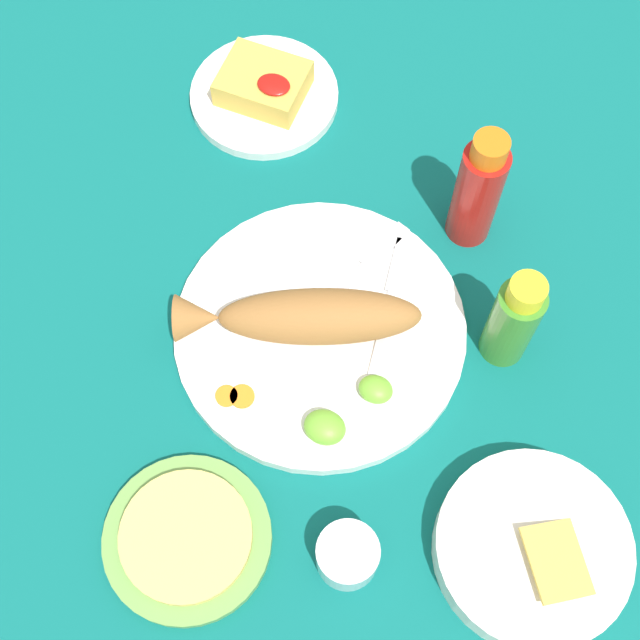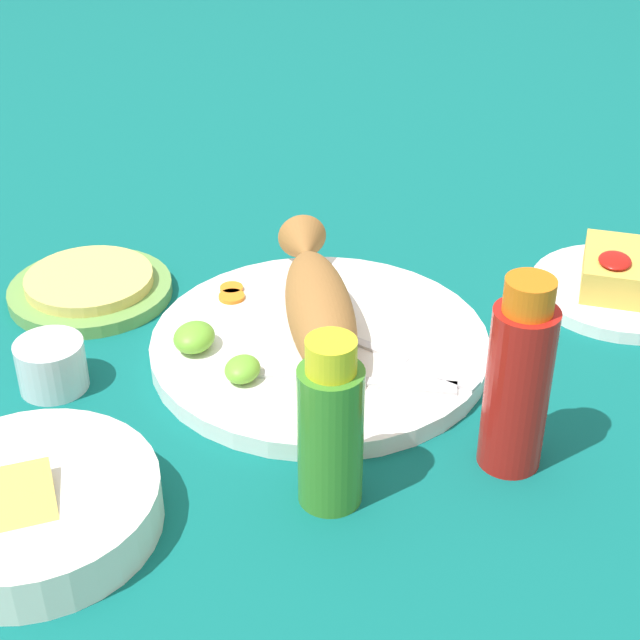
{
  "view_description": "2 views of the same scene",
  "coord_description": "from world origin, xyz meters",
  "px_view_note": "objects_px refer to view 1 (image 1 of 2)",
  "views": [
    {
      "loc": [
        0.15,
        -0.38,
        0.92
      ],
      "look_at": [
        0.0,
        0.0,
        0.04
      ],
      "focal_mm": 50.0,
      "sensor_mm": 36.0,
      "label": 1
    },
    {
      "loc": [
        0.76,
        0.21,
        0.53
      ],
      "look_at": [
        0.0,
        0.0,
        0.04
      ],
      "focal_mm": 55.0,
      "sensor_mm": 36.0,
      "label": 2
    }
  ],
  "objects_px": {
    "hot_sauce_bottle_red": "(478,191)",
    "side_plate_fries": "(264,96)",
    "fork_near": "(360,272)",
    "tortilla_plate": "(188,539)",
    "main_plate": "(320,331)",
    "hot_sauce_bottle_green": "(513,320)",
    "salt_cup": "(347,556)",
    "fried_fish": "(303,317)",
    "fork_far": "(390,299)",
    "guacamole_bowl": "(532,549)"
  },
  "relations": [
    {
      "from": "hot_sauce_bottle_red",
      "to": "side_plate_fries",
      "type": "relative_size",
      "value": 0.92
    },
    {
      "from": "fork_near",
      "to": "tortilla_plate",
      "type": "relative_size",
      "value": 1.04
    },
    {
      "from": "hot_sauce_bottle_red",
      "to": "main_plate",
      "type": "bearing_deg",
      "value": -120.02
    },
    {
      "from": "hot_sauce_bottle_red",
      "to": "tortilla_plate",
      "type": "relative_size",
      "value": 1.01
    },
    {
      "from": "hot_sauce_bottle_green",
      "to": "tortilla_plate",
      "type": "xyz_separation_m",
      "value": [
        -0.23,
        -0.33,
        -0.06
      ]
    },
    {
      "from": "salt_cup",
      "to": "hot_sauce_bottle_red",
      "type": "bearing_deg",
      "value": 90.84
    },
    {
      "from": "main_plate",
      "to": "tortilla_plate",
      "type": "distance_m",
      "value": 0.27
    },
    {
      "from": "hot_sauce_bottle_red",
      "to": "tortilla_plate",
      "type": "xyz_separation_m",
      "value": [
        -0.15,
        -0.46,
        -0.07
      ]
    },
    {
      "from": "side_plate_fries",
      "to": "hot_sauce_bottle_green",
      "type": "bearing_deg",
      "value": -29.62
    },
    {
      "from": "fried_fish",
      "to": "hot_sauce_bottle_red",
      "type": "relative_size",
      "value": 1.55
    },
    {
      "from": "tortilla_plate",
      "to": "fork_far",
      "type": "bearing_deg",
      "value": 72.88
    },
    {
      "from": "hot_sauce_bottle_red",
      "to": "salt_cup",
      "type": "bearing_deg",
      "value": -89.16
    },
    {
      "from": "main_plate",
      "to": "hot_sauce_bottle_red",
      "type": "bearing_deg",
      "value": 59.98
    },
    {
      "from": "fork_far",
      "to": "salt_cup",
      "type": "height_order",
      "value": "salt_cup"
    },
    {
      "from": "side_plate_fries",
      "to": "fork_far",
      "type": "bearing_deg",
      "value": -41.17
    },
    {
      "from": "hot_sauce_bottle_green",
      "to": "hot_sauce_bottle_red",
      "type": "bearing_deg",
      "value": 122.19
    },
    {
      "from": "fork_far",
      "to": "hot_sauce_bottle_green",
      "type": "relative_size",
      "value": 1.25
    },
    {
      "from": "hot_sauce_bottle_red",
      "to": "guacamole_bowl",
      "type": "bearing_deg",
      "value": -62.87
    },
    {
      "from": "fried_fish",
      "to": "hot_sauce_bottle_green",
      "type": "relative_size",
      "value": 1.81
    },
    {
      "from": "fork_far",
      "to": "fork_near",
      "type": "bearing_deg",
      "value": 57.57
    },
    {
      "from": "main_plate",
      "to": "salt_cup",
      "type": "relative_size",
      "value": 5.17
    },
    {
      "from": "hot_sauce_bottle_green",
      "to": "salt_cup",
      "type": "distance_m",
      "value": 0.3
    },
    {
      "from": "fork_near",
      "to": "tortilla_plate",
      "type": "distance_m",
      "value": 0.35
    },
    {
      "from": "main_plate",
      "to": "fried_fish",
      "type": "distance_m",
      "value": 0.04
    },
    {
      "from": "fork_far",
      "to": "guacamole_bowl",
      "type": "height_order",
      "value": "guacamole_bowl"
    },
    {
      "from": "hot_sauce_bottle_red",
      "to": "side_plate_fries",
      "type": "bearing_deg",
      "value": 163.99
    },
    {
      "from": "fried_fish",
      "to": "fork_near",
      "type": "relative_size",
      "value": 1.5
    },
    {
      "from": "hot_sauce_bottle_green",
      "to": "guacamole_bowl",
      "type": "relative_size",
      "value": 0.76
    },
    {
      "from": "salt_cup",
      "to": "hot_sauce_bottle_green",
      "type": "bearing_deg",
      "value": 74.87
    },
    {
      "from": "guacamole_bowl",
      "to": "tortilla_plate",
      "type": "bearing_deg",
      "value": -160.29
    },
    {
      "from": "salt_cup",
      "to": "main_plate",
      "type": "bearing_deg",
      "value": 117.99
    },
    {
      "from": "side_plate_fries",
      "to": "guacamole_bowl",
      "type": "distance_m",
      "value": 0.64
    },
    {
      "from": "fork_near",
      "to": "hot_sauce_bottle_red",
      "type": "xyz_separation_m",
      "value": [
        0.09,
        0.11,
        0.06
      ]
    },
    {
      "from": "hot_sauce_bottle_green",
      "to": "salt_cup",
      "type": "relative_size",
      "value": 2.35
    },
    {
      "from": "fork_near",
      "to": "hot_sauce_bottle_red",
      "type": "bearing_deg",
      "value": -20.81
    },
    {
      "from": "main_plate",
      "to": "hot_sauce_bottle_red",
      "type": "distance_m",
      "value": 0.23
    },
    {
      "from": "fork_near",
      "to": "hot_sauce_bottle_red",
      "type": "relative_size",
      "value": 1.03
    },
    {
      "from": "main_plate",
      "to": "salt_cup",
      "type": "distance_m",
      "value": 0.25
    },
    {
      "from": "guacamole_bowl",
      "to": "tortilla_plate",
      "type": "relative_size",
      "value": 1.14
    },
    {
      "from": "fork_far",
      "to": "side_plate_fries",
      "type": "height_order",
      "value": "fork_far"
    },
    {
      "from": "main_plate",
      "to": "side_plate_fries",
      "type": "bearing_deg",
      "value": 123.97
    },
    {
      "from": "hot_sauce_bottle_red",
      "to": "salt_cup",
      "type": "relative_size",
      "value": 2.74
    },
    {
      "from": "fork_near",
      "to": "salt_cup",
      "type": "relative_size",
      "value": 2.83
    },
    {
      "from": "main_plate",
      "to": "guacamole_bowl",
      "type": "bearing_deg",
      "value": -27.2
    },
    {
      "from": "fork_near",
      "to": "hot_sauce_bottle_green",
      "type": "distance_m",
      "value": 0.19
    },
    {
      "from": "fried_fish",
      "to": "guacamole_bowl",
      "type": "relative_size",
      "value": 1.38
    },
    {
      "from": "salt_cup",
      "to": "fork_near",
      "type": "bearing_deg",
      "value": 108.37
    },
    {
      "from": "fork_far",
      "to": "hot_sauce_bottle_red",
      "type": "distance_m",
      "value": 0.15
    },
    {
      "from": "fork_far",
      "to": "hot_sauce_bottle_red",
      "type": "xyz_separation_m",
      "value": [
        0.05,
        0.13,
        0.06
      ]
    },
    {
      "from": "hot_sauce_bottle_red",
      "to": "fried_fish",
      "type": "bearing_deg",
      "value": -122.74
    }
  ]
}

